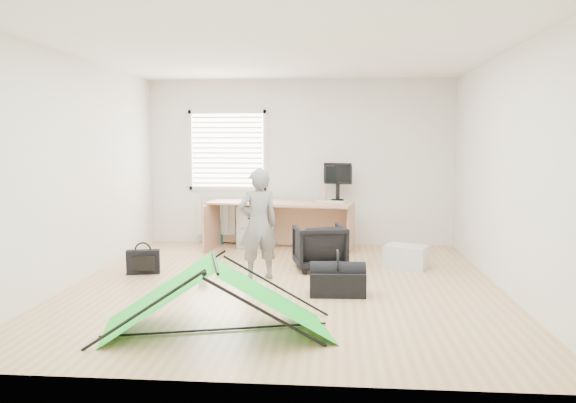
# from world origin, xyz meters

# --- Properties ---
(ground) EXTENTS (5.50, 5.50, 0.00)m
(ground) POSITION_xyz_m (0.00, 0.00, 0.00)
(ground) COLOR tan
(ground) RESTS_ON ground
(back_wall) EXTENTS (5.00, 0.02, 2.70)m
(back_wall) POSITION_xyz_m (0.00, 2.75, 1.35)
(back_wall) COLOR silver
(back_wall) RESTS_ON ground
(window) EXTENTS (1.20, 0.06, 1.20)m
(window) POSITION_xyz_m (-1.20, 2.71, 1.55)
(window) COLOR silver
(window) RESTS_ON back_wall
(radiator) EXTENTS (1.00, 0.12, 0.60)m
(radiator) POSITION_xyz_m (-1.20, 2.67, 0.45)
(radiator) COLOR silver
(radiator) RESTS_ON back_wall
(desk) EXTENTS (2.31, 1.08, 0.76)m
(desk) POSITION_xyz_m (-0.26, 2.14, 0.38)
(desk) COLOR tan
(desk) RESTS_ON ground
(filing_cabinet) EXTENTS (0.50, 0.63, 0.67)m
(filing_cabinet) POSITION_xyz_m (-0.71, 2.41, 0.34)
(filing_cabinet) COLOR #AAADAF
(filing_cabinet) RESTS_ON ground
(monitor_left) EXTENTS (0.46, 0.28, 0.44)m
(monitor_left) POSITION_xyz_m (0.62, 2.44, 0.98)
(monitor_left) COLOR black
(monitor_left) RESTS_ON desk
(monitor_right) EXTENTS (0.44, 0.15, 0.42)m
(monitor_right) POSITION_xyz_m (0.63, 2.45, 0.96)
(monitor_right) COLOR black
(monitor_right) RESTS_ON desk
(keyboard) EXTENTS (0.50, 0.32, 0.02)m
(keyboard) POSITION_xyz_m (0.52, 2.17, 0.77)
(keyboard) COLOR beige
(keyboard) RESTS_ON desk
(thermos) EXTENTS (0.08, 0.08, 0.24)m
(thermos) POSITION_xyz_m (0.42, 2.38, 0.88)
(thermos) COLOR #C76F77
(thermos) RESTS_ON desk
(office_chair) EXTENTS (0.77, 0.79, 0.60)m
(office_chair) POSITION_xyz_m (0.38, 0.85, 0.30)
(office_chair) COLOR black
(office_chair) RESTS_ON ground
(person) EXTENTS (0.59, 0.50, 1.36)m
(person) POSITION_xyz_m (-0.35, 0.26, 0.68)
(person) COLOR slate
(person) RESTS_ON ground
(kite) EXTENTS (2.17, 1.37, 0.62)m
(kite) POSITION_xyz_m (-0.47, -1.70, 0.31)
(kite) COLOR #13D028
(kite) RESTS_ON ground
(storage_crate) EXTENTS (0.64, 0.56, 0.30)m
(storage_crate) POSITION_xyz_m (1.54, 1.05, 0.15)
(storage_crate) COLOR silver
(storage_crate) RESTS_ON ground
(tote_bag) EXTENTS (0.36, 0.26, 0.39)m
(tote_bag) POSITION_xyz_m (-1.46, 2.63, 0.19)
(tote_bag) COLOR teal
(tote_bag) RESTS_ON ground
(laptop_bag) EXTENTS (0.43, 0.22, 0.31)m
(laptop_bag) POSITION_xyz_m (-1.86, 0.40, 0.16)
(laptop_bag) COLOR black
(laptop_bag) RESTS_ON ground
(white_box) EXTENTS (0.11, 0.11, 0.10)m
(white_box) POSITION_xyz_m (-0.96, -0.14, 0.05)
(white_box) COLOR silver
(white_box) RESTS_ON ground
(duffel_bag) EXTENTS (0.62, 0.33, 0.27)m
(duffel_bag) POSITION_xyz_m (0.62, -0.41, 0.13)
(duffel_bag) COLOR black
(duffel_bag) RESTS_ON ground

